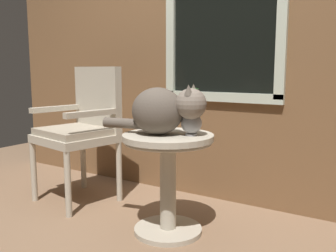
{
  "coord_description": "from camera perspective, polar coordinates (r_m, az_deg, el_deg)",
  "views": [
    {
      "loc": [
        1.39,
        -1.78,
        1.0
      ],
      "look_at": [
        0.19,
        0.09,
        0.67
      ],
      "focal_mm": 40.3,
      "sensor_mm": 36.0,
      "label": 1
    }
  ],
  "objects": [
    {
      "name": "pewter_vase_with_ivy",
      "position": [
        2.21,
        3.57,
        0.93
      ],
      "size": [
        0.12,
        0.12,
        0.28
      ],
      "color": "#99999E",
      "rests_on": "wicker_side_table"
    },
    {
      "name": "back_wall",
      "position": [
        2.97,
        4.88,
        14.2
      ],
      "size": [
        4.0,
        0.07,
        2.6
      ],
      "color": "brown",
      "rests_on": "ground_plane"
    },
    {
      "name": "cat",
      "position": [
        2.22,
        -0.78,
        2.44
      ],
      "size": [
        0.64,
        0.34,
        0.3
      ],
      "color": "brown",
      "rests_on": "wicker_side_table"
    },
    {
      "name": "wicker_chair",
      "position": [
        2.95,
        -12.75,
        0.17
      ],
      "size": [
        0.6,
        0.58,
        1.02
      ],
      "color": "#B2A893",
      "rests_on": "ground_plane"
    },
    {
      "name": "ground_plane",
      "position": [
        2.47,
        -5.05,
        -15.42
      ],
      "size": [
        6.0,
        6.0,
        0.0
      ],
      "primitive_type": "plane",
      "color": "#7F6047"
    },
    {
      "name": "wicker_side_table",
      "position": [
        2.3,
        0.0,
        -5.98
      ],
      "size": [
        0.55,
        0.55,
        0.62
      ],
      "color": "#B2A893",
      "rests_on": "ground_plane"
    }
  ]
}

